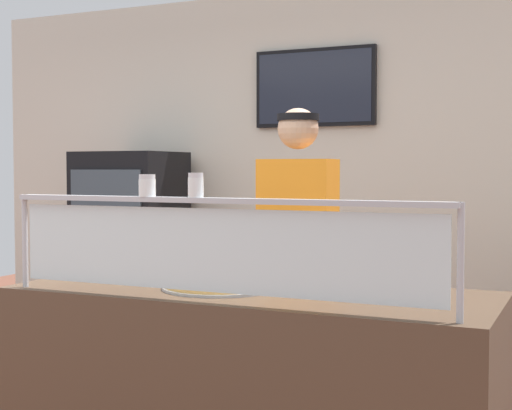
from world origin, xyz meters
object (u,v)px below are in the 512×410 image
parmesan_shaker (147,187)px  worker_figure (298,256)px  drink_fridge (130,261)px  pizza_server (214,280)px  pizza_tray (220,285)px  pepper_flake_shaker (196,187)px

parmesan_shaker → worker_figure: bearing=79.8°
worker_figure → parmesan_shaker: bearing=-100.2°
drink_fridge → parmesan_shaker: bearing=-54.5°
pizza_server → worker_figure: 0.82m
pizza_tray → drink_fridge: bearing=132.9°
pizza_tray → drink_fridge: drink_fridge is taller
pizza_server → drink_fridge: bearing=121.3°
worker_figure → drink_fridge: (-1.66, 0.95, -0.22)m
pizza_server → parmesan_shaker: bearing=-127.1°
pizza_tray → worker_figure: (0.04, 0.80, 0.04)m
pepper_flake_shaker → parmesan_shaker: bearing=180.0°
pepper_flake_shaker → worker_figure: worker_figure is taller
pizza_tray → pepper_flake_shaker: (0.06, -0.30, 0.42)m
pizza_server → pepper_flake_shaker: bearing=-86.1°
pepper_flake_shaker → drink_fridge: (-1.68, 2.05, -0.60)m
pizza_server → pizza_tray: bearing=36.8°
pizza_tray → parmesan_shaker: (-0.16, -0.30, 0.41)m
parmesan_shaker → drink_fridge: size_ratio=0.05×
pizza_tray → drink_fridge: (-1.62, 1.75, -0.18)m
worker_figure → drink_fridge: bearing=150.4°
pizza_tray → worker_figure: worker_figure is taller
parmesan_shaker → pizza_server: bearing=63.8°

